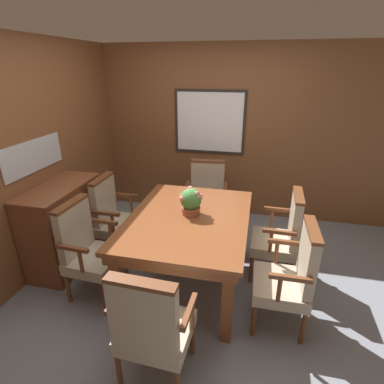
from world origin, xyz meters
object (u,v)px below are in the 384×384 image
Objects in this scene: chair_left_near at (87,247)px; chair_right_near at (291,274)px; chair_head_far at (207,195)px; chair_right_far at (282,234)px; sideboard_cabinet at (65,226)px; dining_table at (189,225)px; chair_head_near at (151,326)px; potted_plant at (191,201)px; chair_left_far at (114,215)px.

chair_right_near is at bearing -86.72° from chair_left_near.
chair_head_far is at bearing -28.02° from chair_left_near.
chair_right_far is 2.40m from sideboard_cabinet.
dining_table is 1.56× the size of chair_right_far.
chair_left_near is 0.65m from sideboard_cabinet.
chair_right_near reaches higher than sideboard_cabinet.
chair_head_near reaches higher than sideboard_cabinet.
chair_left_near and chair_right_far have the same top height.
chair_left_far is at bearing 165.12° from potted_plant.
chair_right_far is (0.93, 0.33, -0.16)m from dining_table.
chair_head_far is at bearing -87.13° from chair_head_near.
dining_table is 1.47m from sideboard_cabinet.
sideboard_cabinet is (-2.42, 0.38, -0.04)m from chair_right_near.
chair_left_near is 0.99× the size of sideboard_cabinet.
potted_plant reaches higher than chair_left_near.
chair_left_near is 1.22m from chair_head_near.
chair_right_near is 0.99× the size of sideboard_cabinet.
sideboard_cabinet is at bearing 178.68° from dining_table.
chair_left_near reaches higher than dining_table.
chair_right_far and chair_head_near have the same top height.
chair_head_far is 0.99× the size of sideboard_cabinet.
chair_head_far is at bearing -128.99° from chair_right_far.
chair_right_far is at bearing -66.71° from chair_left_near.
potted_plant reaches higher than chair_head_near.
chair_left_near is at bearing -156.05° from potted_plant.
chair_right_far is 1.00× the size of chair_head_near.
potted_plant is at bearing -71.92° from chair_right_far.
chair_right_near and chair_left_near have the same top height.
chair_left_far is 0.55m from sideboard_cabinet.
chair_right_far is at bearing -120.25° from chair_head_near.
chair_left_near is 1.00× the size of chair_right_far.
dining_table is at bearing -1.32° from sideboard_cabinet.
chair_head_far and chair_left_near have the same top height.
chair_head_near is (0.94, -0.77, 0.00)m from chair_left_near.
chair_right_near is 2.45m from sideboard_cabinet.
chair_left_near is at bearing -90.31° from chair_right_near.
potted_plant reaches higher than chair_right_near.
chair_right_near is 1.00× the size of chair_left_far.
dining_table is 1.56× the size of chair_head_far.
chair_head_near is 1.25m from potted_plant.
chair_right_far is at bearing 16.18° from potted_plant.
chair_head_far is 1.16m from potted_plant.
chair_right_far reaches higher than dining_table.
chair_left_far is 1.10m from potted_plant.
chair_left_far is 0.99× the size of sideboard_cabinet.
chair_right_near is (0.99, -1.51, 0.00)m from chair_head_far.
chair_head_near is (0.99, -1.45, 0.00)m from chair_left_far.
chair_head_near is at bearing -94.38° from chair_head_far.
chair_right_far is 1.73m from chair_head_near.
chair_right_near is 3.48× the size of potted_plant.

